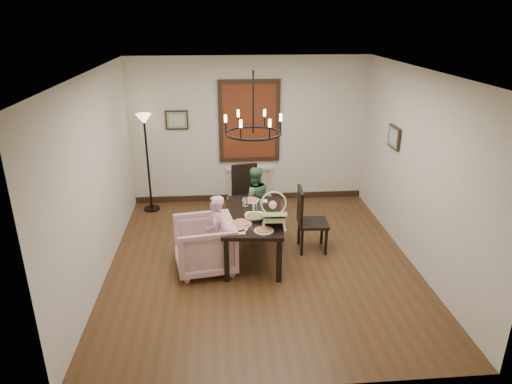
{
  "coord_description": "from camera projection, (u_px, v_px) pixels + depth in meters",
  "views": [
    {
      "loc": [
        -0.59,
        -5.99,
        3.49
      ],
      "look_at": [
        -0.06,
        0.22,
        1.05
      ],
      "focal_mm": 32.0,
      "sensor_mm": 36.0,
      "label": 1
    }
  ],
  "objects": [
    {
      "name": "room_shell",
      "position": [
        259.0,
        166.0,
        6.71
      ],
      "size": [
        4.51,
        5.0,
        2.81
      ],
      "color": "#52321C",
      "rests_on": "ground"
    },
    {
      "name": "dining_table",
      "position": [
        253.0,
        220.0,
        6.8
      ],
      "size": [
        0.98,
        1.57,
        0.7
      ],
      "rotation": [
        0.0,
        0.0,
        -0.09
      ],
      "color": "black",
      "rests_on": "room_shell"
    },
    {
      "name": "window_blinds",
      "position": [
        249.0,
        121.0,
        8.58
      ],
      "size": [
        1.0,
        0.03,
        1.4
      ],
      "primitive_type": "cube",
      "color": "maroon",
      "rests_on": "room_shell"
    },
    {
      "name": "baby_bouncer",
      "position": [
        274.0,
        214.0,
        6.38
      ],
      "size": [
        0.41,
        0.55,
        0.34
      ],
      "primitive_type": null,
      "rotation": [
        0.0,
        0.0,
        -0.06
      ],
      "color": "beige",
      "rests_on": "dining_table"
    },
    {
      "name": "picture_right",
      "position": [
        394.0,
        137.0,
        7.29
      ],
      "size": [
        0.03,
        0.42,
        0.36
      ],
      "primitive_type": "cube",
      "rotation": [
        0.0,
        0.0,
        1.57
      ],
      "color": "black",
      "rests_on": "room_shell"
    },
    {
      "name": "armchair",
      "position": [
        205.0,
        245.0,
        6.56
      ],
      "size": [
        0.97,
        0.95,
        0.77
      ],
      "primitive_type": "imported",
      "rotation": [
        0.0,
        0.0,
        -1.42
      ],
      "color": "#D09FAA",
      "rests_on": "room_shell"
    },
    {
      "name": "elderly_woman",
      "position": [
        216.0,
        239.0,
        6.56
      ],
      "size": [
        0.27,
        0.37,
        0.94
      ],
      "primitive_type": "imported",
      "rotation": [
        0.0,
        0.0,
        -1.72
      ],
      "color": "#E29FB1",
      "rests_on": "room_shell"
    },
    {
      "name": "salad_bowl",
      "position": [
        255.0,
        217.0,
        6.62
      ],
      "size": [
        0.35,
        0.35,
        0.09
      ],
      "primitive_type": "imported",
      "color": "white",
      "rests_on": "dining_table"
    },
    {
      "name": "chair_right",
      "position": [
        313.0,
        220.0,
        7.07
      ],
      "size": [
        0.48,
        0.48,
        1.03
      ],
      "primitive_type": null,
      "rotation": [
        0.0,
        0.0,
        1.52
      ],
      "color": "black",
      "rests_on": "room_shell"
    },
    {
      "name": "radiator",
      "position": [
        250.0,
        183.0,
        9.05
      ],
      "size": [
        0.92,
        0.12,
        0.62
      ],
      "primitive_type": null,
      "color": "silver",
      "rests_on": "room_shell"
    },
    {
      "name": "chair_far",
      "position": [
        247.0,
        196.0,
        7.98
      ],
      "size": [
        0.53,
        0.53,
        1.05
      ],
      "primitive_type": null,
      "rotation": [
        0.0,
        0.0,
        0.17
      ],
      "color": "black",
      "rests_on": "room_shell"
    },
    {
      "name": "chandelier",
      "position": [
        253.0,
        133.0,
        6.32
      ],
      "size": [
        0.8,
        0.8,
        0.04
      ],
      "primitive_type": "torus",
      "color": "black",
      "rests_on": "room_shell"
    },
    {
      "name": "picture_back",
      "position": [
        177.0,
        120.0,
        8.46
      ],
      "size": [
        0.42,
        0.03,
        0.36
      ],
      "primitive_type": "cube",
      "color": "black",
      "rests_on": "room_shell"
    },
    {
      "name": "floor_lamp",
      "position": [
        148.0,
        165.0,
        8.4
      ],
      "size": [
        0.3,
        0.3,
        1.8
      ],
      "primitive_type": null,
      "color": "black",
      "rests_on": "room_shell"
    },
    {
      "name": "pizza_platter",
      "position": [
        242.0,
        223.0,
        6.46
      ],
      "size": [
        0.29,
        0.29,
        0.04
      ],
      "primitive_type": "cylinder",
      "color": "tan",
      "rests_on": "dining_table"
    },
    {
      "name": "seated_man",
      "position": [
        254.0,
        205.0,
        7.7
      ],
      "size": [
        0.52,
        0.43,
        0.95
      ],
      "primitive_type": "imported",
      "rotation": [
        0.0,
        0.0,
        3.3
      ],
      "color": "#47784C",
      "rests_on": "room_shell"
    },
    {
      "name": "drinking_glass",
      "position": [
        259.0,
        206.0,
        6.92
      ],
      "size": [
        0.06,
        0.06,
        0.12
      ],
      "primitive_type": "cylinder",
      "color": "silver",
      "rests_on": "dining_table"
    }
  ]
}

